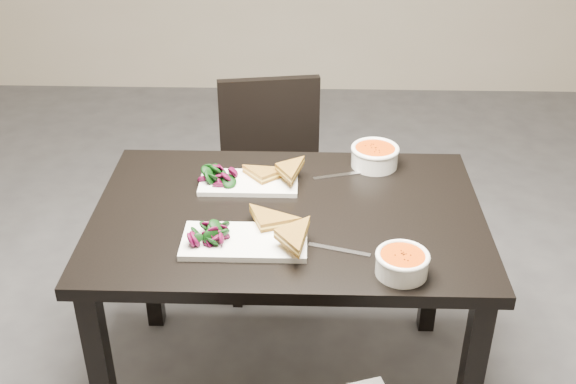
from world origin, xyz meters
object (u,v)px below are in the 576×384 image
Objects in this scene: plate_near at (245,242)px; plate_far at (249,183)px; chair_far at (273,171)px; soup_bowl_far at (375,155)px; soup_bowl_near at (402,262)px; table at (288,238)px.

plate_far is (-0.01, 0.34, -0.00)m from plate_near.
chair_far is 0.64m from plate_far.
soup_bowl_far reaches higher than plate_far.
soup_bowl_far is at bearing 18.89° from plate_far.
chair_far is at bearing 130.75° from soup_bowl_far.
chair_far is 0.65m from soup_bowl_far.
chair_far reaches higher than soup_bowl_near.
soup_bowl_near reaches higher than plate_far.
soup_bowl_near is (0.31, -0.30, 0.14)m from table.
plate_near is at bearing -101.30° from chair_far.
plate_near is 2.17× the size of soup_bowl_far.
plate_far reaches higher than table.
table is at bearing 56.29° from plate_near.
soup_bowl_far is at bearing 92.51° from soup_bowl_near.
plate_far is at bearing 129.65° from table.
soup_bowl_far reaches higher than soup_bowl_near.
plate_near is 0.34m from plate_far.
chair_far reaches higher than table.
table is 1.41× the size of chair_far.
plate_near is at bearing -87.66° from plate_far.
soup_bowl_far is (-0.03, 0.61, 0.00)m from soup_bowl_near.
chair_far is 5.81× the size of soup_bowl_near.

